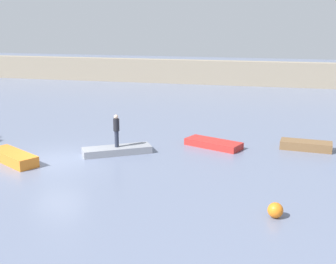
{
  "coord_description": "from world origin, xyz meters",
  "views": [
    {
      "loc": [
        10.36,
        -19.72,
        7.06
      ],
      "look_at": [
        4.92,
        3.44,
        0.93
      ],
      "focal_mm": 48.34,
      "sensor_mm": 36.0,
      "label": 1
    }
  ],
  "objects": [
    {
      "name": "ground_plane",
      "position": [
        0.0,
        0.0,
        0.0
      ],
      "size": [
        120.0,
        120.0,
        0.0
      ],
      "primitive_type": "plane",
      "color": "slate"
    },
    {
      "name": "person_dark_shirt",
      "position": [
        2.53,
        1.86,
        1.34
      ],
      "size": [
        0.32,
        0.32,
        1.74
      ],
      "color": "#232838",
      "rests_on": "rowboat_grey"
    },
    {
      "name": "rowboat_grey",
      "position": [
        2.53,
        1.86,
        0.19
      ],
      "size": [
        3.61,
        2.75,
        0.38
      ],
      "primitive_type": "cube",
      "rotation": [
        0.0,
        0.0,
        0.54
      ],
      "color": "gray",
      "rests_on": "ground_plane"
    },
    {
      "name": "rowboat_red",
      "position": [
        7.31,
        4.3,
        0.18
      ],
      "size": [
        3.35,
        2.29,
        0.37
      ],
      "primitive_type": "cube",
      "rotation": [
        0.0,
        0.0,
        -0.39
      ],
      "color": "red",
      "rests_on": "ground_plane"
    },
    {
      "name": "rowboat_orange",
      "position": [
        -1.98,
        -0.69,
        0.27
      ],
      "size": [
        3.25,
        2.49,
        0.53
      ],
      "primitive_type": "cube",
      "rotation": [
        0.0,
        0.0,
        -0.53
      ],
      "color": "orange",
      "rests_on": "ground_plane"
    },
    {
      "name": "mooring_buoy",
      "position": [
        10.69,
        -4.21,
        0.28
      ],
      "size": [
        0.57,
        0.57,
        0.57
      ],
      "primitive_type": "sphere",
      "color": "orange",
      "rests_on": "ground_plane"
    },
    {
      "name": "rowboat_brown",
      "position": [
        12.27,
        4.94,
        0.23
      ],
      "size": [
        2.79,
        1.29,
        0.47
      ],
      "primitive_type": "cube",
      "rotation": [
        0.0,
        0.0,
        -0.1
      ],
      "color": "brown",
      "rests_on": "ground_plane"
    },
    {
      "name": "embankment_wall",
      "position": [
        0.0,
        27.87,
        1.26
      ],
      "size": [
        80.0,
        1.2,
        2.51
      ],
      "primitive_type": "cube",
      "color": "gray",
      "rests_on": "ground_plane"
    }
  ]
}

